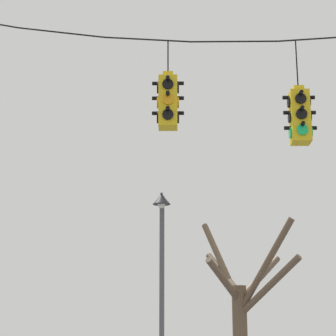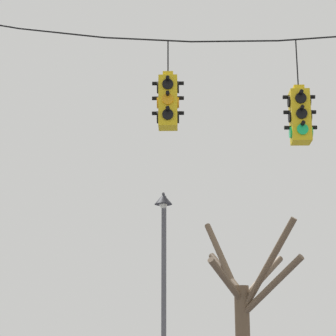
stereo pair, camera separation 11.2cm
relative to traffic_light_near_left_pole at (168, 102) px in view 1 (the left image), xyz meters
The scene contains 5 objects.
span_wire 1.87m from the traffic_light_near_left_pole, ahead, with size 11.34×0.03×0.65m.
traffic_light_near_left_pole is the anchor object (origin of this frame).
traffic_light_near_right_pole 2.39m from the traffic_light_near_left_pole, ahead, with size 0.58×0.58×2.00m.
street_lamp 5.01m from the traffic_light_near_left_pole, 92.75° to the left, with size 0.43×0.74×5.10m.
bare_tree 7.55m from the traffic_light_near_left_pole, 74.01° to the left, with size 2.45×3.11×5.02m.
Camera 1 is at (-1.08, -11.32, 1.52)m, focal length 70.00 mm.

